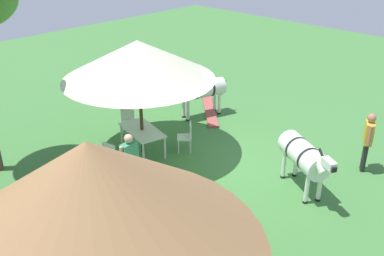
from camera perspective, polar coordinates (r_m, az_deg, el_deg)
name	(u,v)px	position (r m, az deg, el deg)	size (l,w,h in m)	color
ground_plane	(220,163)	(12.62, 3.63, -4.56)	(36.00, 36.00, 0.00)	#3F7739
thatched_hut	(97,236)	(6.83, -12.35, -13.62)	(5.24, 5.24, 3.68)	beige
shade_umbrella	(138,60)	(12.17, -7.06, 8.82)	(4.30, 4.30, 3.41)	#442F19
patio_dining_table	(142,132)	(12.97, -6.54, -0.50)	(1.74, 1.16, 0.74)	silver
patio_chair_near_lawn	(112,154)	(12.16, -10.41, -3.43)	(0.51, 0.50, 0.90)	white
patio_chair_east_end	(187,135)	(13.01, -0.65, -0.93)	(0.61, 0.61, 0.90)	white
patio_chair_west_end	(129,119)	(14.19, -8.28, 1.15)	(0.55, 0.56, 0.90)	white
guest_beside_umbrella	(130,158)	(10.97, -8.13, -3.88)	(0.22, 0.59, 1.63)	black
standing_watcher	(368,137)	(12.69, 22.04, -1.09)	(0.40, 0.56, 1.72)	black
zebra_nearest_camera	(305,156)	(11.27, 14.51, -3.61)	(2.02, 1.39, 1.53)	silver
zebra_by_umbrella	(200,90)	(15.19, 1.10, 5.00)	(1.09, 2.26, 1.52)	silver
brick_patio_kerb	(210,111)	(15.89, 2.34, 2.28)	(2.80, 0.36, 0.08)	#A14A45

